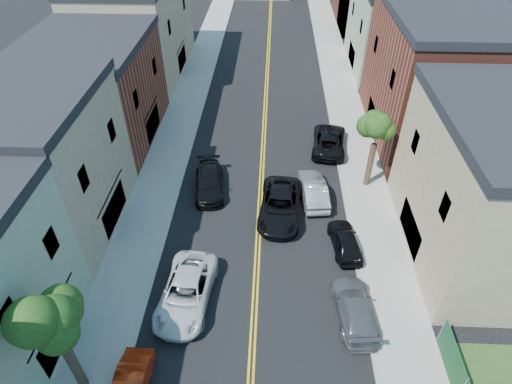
# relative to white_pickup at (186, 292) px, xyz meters

# --- Properties ---
(sidewalk_left) EXTENTS (3.20, 100.00, 0.15)m
(sidewalk_left) POSITION_rel_white_pickup_xyz_m (-4.10, 21.00, -0.72)
(sidewalk_left) COLOR gray
(sidewalk_left) RESTS_ON ground
(sidewalk_right) EXTENTS (3.20, 100.00, 0.15)m
(sidewalk_right) POSITION_rel_white_pickup_xyz_m (11.70, 21.00, -0.72)
(sidewalk_right) COLOR gray
(sidewalk_right) RESTS_ON ground
(curb_left) EXTENTS (0.30, 100.00, 0.15)m
(curb_left) POSITION_rel_white_pickup_xyz_m (-2.35, 21.00, -0.72)
(curb_left) COLOR gray
(curb_left) RESTS_ON ground
(curb_right) EXTENTS (0.30, 100.00, 0.15)m
(curb_right) POSITION_rel_white_pickup_xyz_m (9.95, 21.00, -0.72)
(curb_right) COLOR gray
(curb_right) RESTS_ON ground
(bldg_left_tan_near) EXTENTS (9.00, 10.00, 9.00)m
(bldg_left_tan_near) POSITION_rel_white_pickup_xyz_m (-10.20, 6.00, 3.70)
(bldg_left_tan_near) COLOR #998466
(bldg_left_tan_near) RESTS_ON ground
(bldg_left_brick) EXTENTS (9.00, 12.00, 8.00)m
(bldg_left_brick) POSITION_rel_white_pickup_xyz_m (-10.20, 17.00, 3.20)
(bldg_left_brick) COLOR brown
(bldg_left_brick) RESTS_ON ground
(bldg_left_tan_far) EXTENTS (9.00, 16.00, 9.50)m
(bldg_left_tan_far) POSITION_rel_white_pickup_xyz_m (-10.20, 31.00, 3.95)
(bldg_left_tan_far) COLOR #998466
(bldg_left_tan_far) RESTS_ON ground
(bldg_right_tan) EXTENTS (9.00, 12.00, 9.00)m
(bldg_right_tan) POSITION_rel_white_pickup_xyz_m (17.80, 5.00, 3.70)
(bldg_right_tan) COLOR #998466
(bldg_right_tan) RESTS_ON ground
(bldg_right_brick) EXTENTS (9.00, 14.00, 10.00)m
(bldg_right_brick) POSITION_rel_white_pickup_xyz_m (17.80, 19.00, 4.20)
(bldg_right_brick) COLOR brown
(bldg_right_brick) RESTS_ON ground
(bldg_right_palegrn) EXTENTS (9.00, 12.00, 8.50)m
(bldg_right_palegrn) POSITION_rel_white_pickup_xyz_m (17.80, 33.00, 3.45)
(bldg_right_palegrn) COLOR gray
(bldg_right_palegrn) RESTS_ON ground
(tree_left_mid) EXTENTS (5.20, 5.20, 9.29)m
(tree_left_mid) POSITION_rel_white_pickup_xyz_m (-4.08, -5.00, 5.79)
(tree_left_mid) COLOR #34281A
(tree_left_mid) RESTS_ON sidewalk_left
(tree_right_far) EXTENTS (4.40, 4.40, 8.03)m
(tree_right_far) POSITION_rel_white_pickup_xyz_m (11.72, 11.00, 4.96)
(tree_right_far) COLOR #34281A
(tree_right_far) RESTS_ON sidewalk_right
(white_pickup) EXTENTS (3.13, 5.95, 1.60)m
(white_pickup) POSITION_rel_white_pickup_xyz_m (0.00, 0.00, 0.00)
(white_pickup) COLOR silver
(white_pickup) RESTS_ON ground
(grey_car_left) EXTENTS (2.27, 4.46, 1.46)m
(grey_car_left) POSITION_rel_white_pickup_xyz_m (0.00, 0.49, -0.07)
(grey_car_left) COLOR #54565B
(grey_car_left) RESTS_ON ground
(black_car_left) EXTENTS (2.68, 5.24, 1.46)m
(black_car_left) POSITION_rel_white_pickup_xyz_m (0.00, 9.93, -0.07)
(black_car_left) COLOR black
(black_car_left) RESTS_ON ground
(grey_car_right) EXTENTS (2.31, 4.93, 1.39)m
(grey_car_right) POSITION_rel_white_pickup_xyz_m (9.21, -0.59, -0.10)
(grey_car_right) COLOR #4E5055
(grey_car_right) RESTS_ON ground
(black_car_right) EXTENTS (2.06, 4.13, 1.35)m
(black_car_right) POSITION_rel_white_pickup_xyz_m (9.30, 4.45, -0.12)
(black_car_right) COLOR black
(black_car_right) RESTS_ON ground
(silver_car_right) EXTENTS (2.10, 4.87, 1.56)m
(silver_car_right) POSITION_rel_white_pickup_xyz_m (7.60, 9.32, -0.02)
(silver_car_right) COLOR #95969C
(silver_car_right) RESTS_ON ground
(dark_car_right_far) EXTENTS (3.27, 5.94, 1.58)m
(dark_car_right_far) POSITION_rel_white_pickup_xyz_m (9.30, 15.96, -0.01)
(dark_car_right_far) COLOR black
(dark_car_right_far) RESTS_ON ground
(black_suv_lane) EXTENTS (3.18, 6.14, 1.65)m
(black_suv_lane) POSITION_rel_white_pickup_xyz_m (5.20, 7.46, 0.03)
(black_suv_lane) COLOR black
(black_suv_lane) RESTS_ON ground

